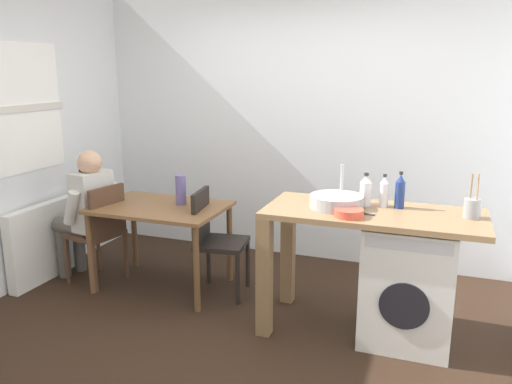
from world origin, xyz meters
The scene contains 18 objects.
ground_plane centered at (0.00, 0.00, 0.00)m, with size 5.46×5.46×0.00m, color black.
wall_back centered at (0.00, 1.75, 1.35)m, with size 4.60×0.10×2.70m, color silver.
radiator centered at (-2.02, 0.30, 0.35)m, with size 0.10×0.80×0.70m, color white.
dining_table centered at (-0.92, 0.53, 0.64)m, with size 1.10×0.76×0.74m.
chair_person_seat centered at (-1.47, 0.41, 0.51)m, with size 0.47×0.47×0.90m.
chair_opposite centered at (-0.45, 0.57, 0.51)m, with size 0.45×0.45×0.90m.
seated_person centered at (-1.63, 0.44, 0.67)m, with size 0.54×0.54×1.20m.
kitchen_counter centered at (0.68, 0.33, 0.76)m, with size 1.50×0.68×0.92m.
washing_machine centered at (1.15, 0.33, 0.43)m, with size 0.60×0.61×0.86m.
sink_basin centered at (0.63, 0.33, 0.97)m, with size 0.38×0.38×0.09m, color #9EA0A5.
tap centered at (0.63, 0.51, 1.06)m, with size 0.02×0.02×0.28m, color #B2B2B7.
bottle_tall_green centered at (0.81, 0.47, 1.03)m, with size 0.08×0.08×0.24m.
bottle_squat_brown centered at (0.94, 0.48, 1.03)m, with size 0.07×0.07×0.24m.
bottle_clear_small centered at (1.05, 0.48, 1.04)m, with size 0.07×0.07×0.26m.
mixing_bowl centered at (0.76, 0.13, 0.95)m, with size 0.19×0.19×0.05m.
utensil_crock centered at (1.52, 0.38, 0.99)m, with size 0.11×0.11×0.30m.
vase centered at (-0.77, 0.63, 0.87)m, with size 0.09×0.09×0.26m, color slate.
scissors centered at (0.84, 0.23, 0.92)m, with size 0.15×0.06×0.01m.
Camera 1 is at (1.31, -3.16, 1.88)m, focal length 36.02 mm.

